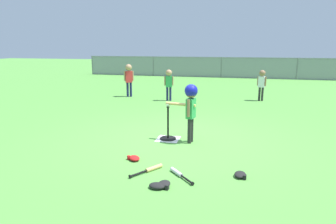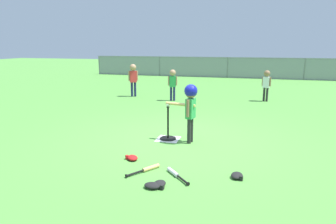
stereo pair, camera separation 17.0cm
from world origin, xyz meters
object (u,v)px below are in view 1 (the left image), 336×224
glove_tossed_aside (240,175)px  fielder_near_right (129,76)px  spare_bat_silver (179,174)px  glove_near_bats (134,158)px  glove_by_plate (158,186)px  glove_outfield_drop (164,184)px  batting_tee (168,134)px  spare_bat_wood (151,169)px  batter_child (191,101)px  fielder_near_left (262,81)px  fielder_deep_center (169,81)px  baseball_on_tee (168,105)px

glove_tossed_aside → fielder_near_right: bearing=123.6°
spare_bat_silver → glove_near_bats: size_ratio=1.65×
glove_near_bats → glove_by_plate: bearing=-53.0°
glove_outfield_drop → batting_tee: bearing=102.3°
spare_bat_wood → glove_by_plate: bearing=-63.5°
batter_child → glove_outfield_drop: batter_child is taller
fielder_near_right → fielder_near_left: size_ratio=1.14×
glove_by_plate → batting_tee: bearing=100.0°
fielder_near_right → glove_near_bats: 6.14m
fielder_near_right → glove_by_plate: bearing=-66.1°
glove_by_plate → glove_outfield_drop: same height
spare_bat_wood → glove_tossed_aside: glove_tossed_aside is taller
batting_tee → glove_outfield_drop: (0.43, -1.98, -0.07)m
glove_by_plate → glove_outfield_drop: (0.07, 0.06, 0.00)m
fielder_deep_center → glove_by_plate: fielder_deep_center is taller
batting_tee → glove_outfield_drop: batting_tee is taller
glove_by_plate → glove_near_bats: same height
spare_bat_wood → glove_near_bats: size_ratio=1.91×
fielder_near_left → glove_by_plate: 7.03m
fielder_near_left → glove_near_bats: (-2.29, -5.96, -0.62)m
baseball_on_tee → spare_bat_wood: size_ratio=0.14×
spare_bat_wood → glove_outfield_drop: glove_outfield_drop is taller
spare_bat_wood → glove_tossed_aside: bearing=4.8°
glove_tossed_aside → glove_by_plate: bearing=-150.0°
spare_bat_silver → glove_tossed_aside: size_ratio=1.89×
fielder_deep_center → spare_bat_wood: fielder_deep_center is taller
batter_child → fielder_near_left: size_ratio=1.10×
glove_tossed_aside → glove_outfield_drop: bearing=-150.8°
batting_tee → fielder_near_right: fielder_near_right is taller
baseball_on_tee → glove_by_plate: size_ratio=0.33×
baseball_on_tee → spare_bat_silver: bearing=-71.1°
batting_tee → batter_child: 0.83m
glove_near_bats → batting_tee: bearing=77.3°
fielder_near_left → glove_near_bats: 6.41m
glove_near_bats → baseball_on_tee: bearing=77.3°
fielder_near_left → glove_by_plate: size_ratio=4.55×
batter_child → spare_bat_silver: size_ratio=2.50×
baseball_on_tee → glove_by_plate: (0.36, -2.04, -0.66)m
batting_tee → glove_by_plate: batting_tee is taller
fielder_near_right → fielder_near_left: bearing=3.7°
spare_bat_silver → glove_outfield_drop: (-0.12, -0.38, 0.01)m
batter_child → fielder_near_right: bearing=123.2°
batter_child → fielder_near_right: (-2.98, 4.55, -0.05)m
fielder_near_left → batter_child: bearing=-107.9°
fielder_near_right → spare_bat_silver: size_ratio=2.59×
fielder_deep_center → spare_bat_silver: fielder_deep_center is taller
batting_tee → baseball_on_tee: size_ratio=8.87×
batter_child → glove_outfield_drop: bearing=-90.7°
batting_tee → glove_by_plate: (0.36, -2.04, -0.07)m
fielder_near_right → glove_by_plate: 7.15m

